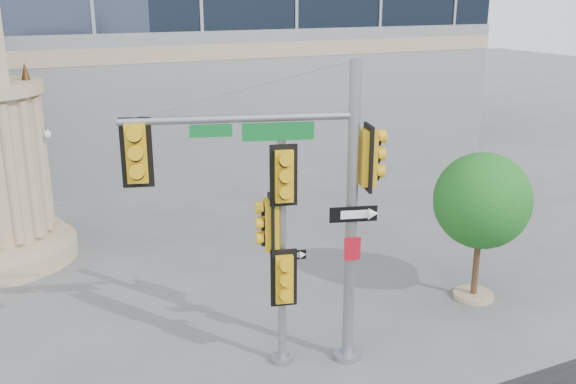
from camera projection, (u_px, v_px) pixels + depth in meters
name	position (u px, v px, depth m)	size (l,w,h in m)	color
ground	(329.00, 365.00, 13.31)	(120.00, 120.00, 0.00)	#545456
main_signal_pole	(295.00, 186.00, 12.29)	(4.71, 1.75, 6.24)	slate
secondary_signal_pole	(280.00, 238.00, 12.53)	(0.83, 0.74, 4.79)	slate
street_tree	(483.00, 204.00, 15.61)	(2.41, 2.36, 3.76)	tan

